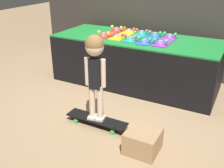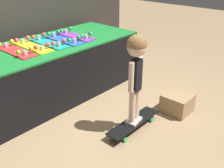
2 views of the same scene
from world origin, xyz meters
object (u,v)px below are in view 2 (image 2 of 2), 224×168
object	(u,v)px
skateboard_teal_on_rack	(48,42)
skateboard_blue_on_rack	(64,39)
skateboard_purple_on_rack	(76,35)
skateboard_on_floor	(134,123)
storage_box	(177,103)
skateboard_red_on_rack	(15,50)
child	(136,64)
skateboard_yellow_on_rack	(32,46)

from	to	relation	value
skateboard_teal_on_rack	skateboard_blue_on_rack	distance (m)	0.23
skateboard_purple_on_rack	skateboard_on_floor	size ratio (longest dim) A/B	0.87
storage_box	skateboard_red_on_rack	bearing A→B (deg)	127.74
skateboard_blue_on_rack	skateboard_on_floor	bearing A→B (deg)	-95.77
skateboard_purple_on_rack	child	world-z (taller)	child
skateboard_red_on_rack	skateboard_on_floor	xyz separation A→B (m)	(0.55, -1.37, -0.68)
child	storage_box	size ratio (longest dim) A/B	3.06
skateboard_teal_on_rack	skateboard_purple_on_rack	xyz separation A→B (m)	(0.45, -0.01, 0.00)
storage_box	child	bearing A→B (deg)	164.48
skateboard_teal_on_rack	skateboard_purple_on_rack	size ratio (longest dim) A/B	1.00
skateboard_on_floor	storage_box	xyz separation A→B (m)	(0.65, -0.18, 0.04)
skateboard_teal_on_rack	skateboard_blue_on_rack	world-z (taller)	same
skateboard_teal_on_rack	storage_box	xyz separation A→B (m)	(0.75, -1.52, -0.64)
skateboard_red_on_rack	skateboard_yellow_on_rack	xyz separation A→B (m)	(0.23, -0.00, 0.00)
skateboard_yellow_on_rack	skateboard_on_floor	xyz separation A→B (m)	(0.32, -1.37, -0.68)
skateboard_red_on_rack	skateboard_purple_on_rack	world-z (taller)	same
skateboard_red_on_rack	skateboard_on_floor	size ratio (longest dim) A/B	0.87
skateboard_red_on_rack	skateboard_yellow_on_rack	world-z (taller)	same
skateboard_blue_on_rack	storage_box	size ratio (longest dim) A/B	2.00
skateboard_red_on_rack	skateboard_blue_on_rack	distance (m)	0.68
skateboard_red_on_rack	child	xyz separation A→B (m)	(0.55, -1.37, 0.03)
skateboard_blue_on_rack	skateboard_purple_on_rack	world-z (taller)	same
skateboard_red_on_rack	skateboard_blue_on_rack	world-z (taller)	same
storage_box	skateboard_purple_on_rack	bearing A→B (deg)	101.01
skateboard_yellow_on_rack	skateboard_blue_on_rack	distance (m)	0.46
skateboard_red_on_rack	skateboard_teal_on_rack	bearing A→B (deg)	-3.16
skateboard_yellow_on_rack	storage_box	xyz separation A→B (m)	(0.97, -1.55, -0.64)
skateboard_yellow_on_rack	storage_box	world-z (taller)	skateboard_yellow_on_rack
skateboard_red_on_rack	skateboard_blue_on_rack	size ratio (longest dim) A/B	1.00
skateboard_teal_on_rack	skateboard_purple_on_rack	distance (m)	0.45
skateboard_red_on_rack	skateboard_teal_on_rack	world-z (taller)	same
skateboard_on_floor	skateboard_purple_on_rack	bearing A→B (deg)	74.92
skateboard_red_on_rack	skateboard_purple_on_rack	xyz separation A→B (m)	(0.90, -0.04, 0.00)
skateboard_red_on_rack	storage_box	size ratio (longest dim) A/B	2.00
skateboard_purple_on_rack	skateboard_yellow_on_rack	bearing A→B (deg)	176.94
skateboard_yellow_on_rack	storage_box	size ratio (longest dim) A/B	2.00
skateboard_purple_on_rack	skateboard_on_floor	distance (m)	1.54
skateboard_teal_on_rack	skateboard_blue_on_rack	size ratio (longest dim) A/B	1.00
skateboard_teal_on_rack	skateboard_on_floor	xyz separation A→B (m)	(0.09, -1.34, -0.68)
child	storage_box	distance (m)	0.95
skateboard_yellow_on_rack	child	bearing A→B (deg)	-76.83
skateboard_teal_on_rack	storage_box	world-z (taller)	skateboard_teal_on_rack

